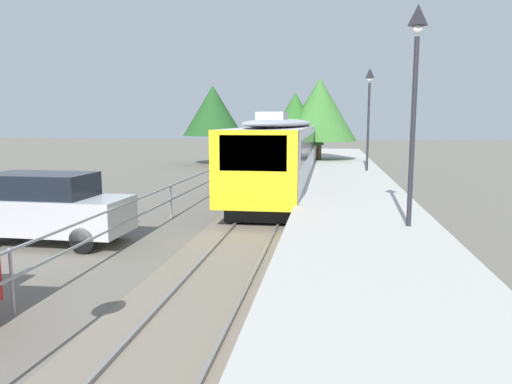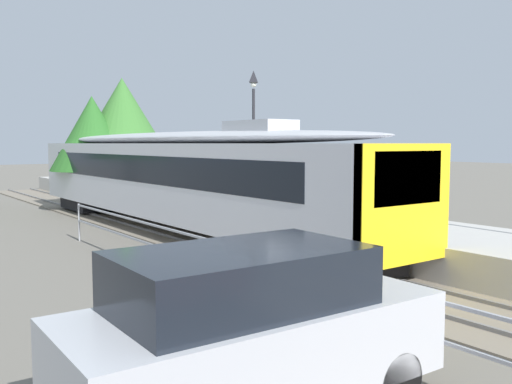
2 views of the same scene
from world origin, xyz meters
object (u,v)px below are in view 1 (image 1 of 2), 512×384
Objects in this scene: commuter_train at (284,148)px; platform_lamp_far_end at (369,100)px; parked_suv_silver at (47,207)px; platform_lamp_mid_platform at (415,74)px.

commuter_train is 5.15m from platform_lamp_far_end.
parked_suv_silver is (-10.01, -13.73, -3.56)m from platform_lamp_far_end.
platform_lamp_mid_platform and platform_lamp_far_end have the same top height.
platform_lamp_far_end reaches higher than parked_suv_silver.
parked_suv_silver is at bearing 178.40° from platform_lamp_mid_platform.
parked_suv_silver is (-10.01, 0.28, -3.56)m from platform_lamp_mid_platform.
platform_lamp_far_end is 1.15× the size of parked_suv_silver.
parked_suv_silver is at bearing -126.10° from platform_lamp_far_end.
commuter_train is 13.77m from platform_lamp_mid_platform.
commuter_train reaches higher than parked_suv_silver.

